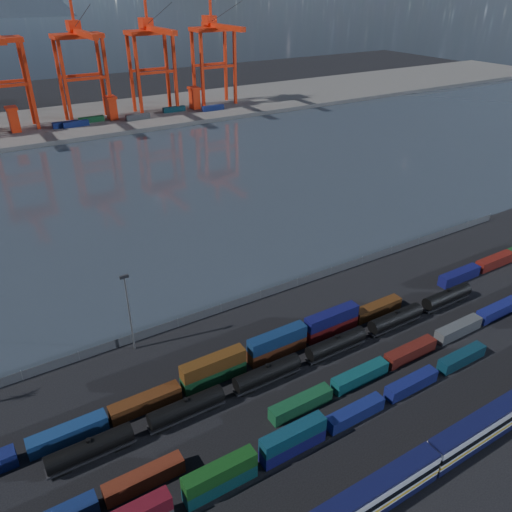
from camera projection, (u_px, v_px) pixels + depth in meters
ground at (341, 372)px, 90.91m from camera, size 700.00×700.00×0.00m
harbor_water at (141, 191)px, 169.36m from camera, size 700.00×700.00×0.00m
far_quay at (68, 122)px, 247.34m from camera, size 700.00×70.00×2.00m
passenger_train at (490, 423)px, 76.90m from camera, size 77.55×3.15×5.41m
container_row_south at (350, 413)px, 79.86m from camera, size 139.65×2.21×4.71m
container_row_mid at (343, 383)px, 86.27m from camera, size 140.38×2.34×4.99m
container_row_north at (310, 333)px, 97.72m from camera, size 141.13×2.44×5.21m
tanker_string at (303, 358)px, 91.13m from camera, size 90.67×2.83×4.05m
waterfront_fence at (261, 295)px, 111.35m from camera, size 160.12×0.12×2.20m
yard_light_mast at (129, 309)px, 92.18m from camera, size 1.60×0.40×16.60m
gantry_cranes at (40, 49)px, 222.24m from camera, size 197.38×42.98×58.20m
quay_containers at (50, 127)px, 230.36m from camera, size 172.58×10.99×2.60m
straddle_carriers at (65, 113)px, 235.42m from camera, size 140.00×7.00×11.10m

